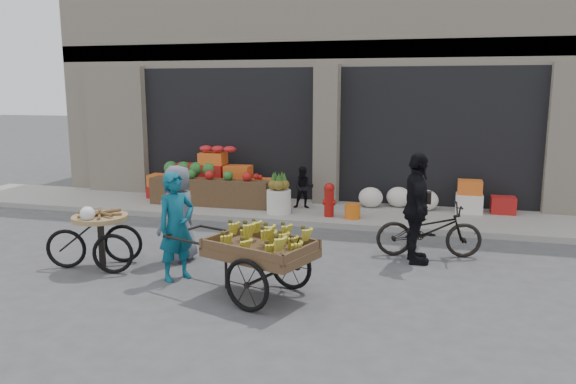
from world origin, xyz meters
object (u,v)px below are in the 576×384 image
(fire_hydrant, at_px, (329,198))
(vendor_woman, at_px, (176,226))
(orange_bucket, at_px, (353,211))
(cyclist, at_px, (417,208))
(bicycle, at_px, (429,230))
(banana_cart, at_px, (257,246))
(tricycle_cart, at_px, (100,233))
(vendor_grey, at_px, (178,214))
(pineapple_bin, at_px, (279,201))
(seated_person, at_px, (304,188))

(fire_hydrant, xyz_separation_m, vendor_woman, (-1.47, -4.04, 0.29))
(orange_bucket, height_order, cyclist, cyclist)
(bicycle, bearing_deg, fire_hydrant, 36.69)
(banana_cart, height_order, bicycle, banana_cart)
(fire_hydrant, distance_m, banana_cart, 4.41)
(orange_bucket, bearing_deg, tricycle_cart, -131.15)
(vendor_grey, bearing_deg, pineapple_bin, -175.37)
(banana_cart, bearing_deg, pineapple_bin, 121.66)
(vendor_grey, bearing_deg, orange_bucket, 160.90)
(fire_hydrant, bearing_deg, seated_person, 137.12)
(banana_cart, xyz_separation_m, bicycle, (2.17, 2.47, -0.26))
(banana_cart, distance_m, tricycle_cart, 2.77)
(pineapple_bin, relative_size, banana_cart, 0.21)
(seated_person, bearing_deg, cyclist, -59.51)
(seated_person, bearing_deg, tricycle_cart, -125.33)
(pineapple_bin, bearing_deg, banana_cart, -77.64)
(banana_cart, bearing_deg, vendor_grey, 164.59)
(vendor_grey, height_order, cyclist, cyclist)
(orange_bucket, distance_m, banana_cart, 4.42)
(banana_cart, bearing_deg, bicycle, 68.01)
(pineapple_bin, distance_m, seated_person, 0.75)
(orange_bucket, relative_size, vendor_grey, 0.21)
(orange_bucket, bearing_deg, pineapple_bin, 176.42)
(banana_cart, height_order, vendor_woman, vendor_woman)
(orange_bucket, bearing_deg, vendor_grey, -126.44)
(fire_hydrant, distance_m, orange_bucket, 0.55)
(pineapple_bin, height_order, vendor_woman, vendor_woman)
(tricycle_cart, distance_m, cyclist, 4.94)
(banana_cart, bearing_deg, fire_hydrant, 107.68)
(banana_cart, bearing_deg, tricycle_cart, -171.73)
(orange_bucket, distance_m, vendor_woman, 4.48)
(tricycle_cart, height_order, vendor_grey, vendor_grey)
(seated_person, relative_size, tricycle_cart, 0.64)
(pineapple_bin, height_order, fire_hydrant, fire_hydrant)
(cyclist, bearing_deg, tricycle_cart, 98.25)
(bicycle, relative_size, cyclist, 0.97)
(orange_bucket, height_order, tricycle_cart, tricycle_cart)
(orange_bucket, bearing_deg, fire_hydrant, 174.29)
(fire_hydrant, relative_size, cyclist, 0.40)
(vendor_woman, relative_size, vendor_grey, 1.02)
(pineapple_bin, bearing_deg, fire_hydrant, -2.60)
(bicycle, bearing_deg, tricycle_cart, 101.71)
(tricycle_cart, relative_size, vendor_grey, 0.94)
(fire_hydrant, xyz_separation_m, seated_person, (-0.70, 0.65, 0.08))
(vendor_woman, xyz_separation_m, tricycle_cart, (-1.37, 0.17, -0.23))
(seated_person, distance_m, vendor_grey, 4.03)
(cyclist, bearing_deg, banana_cart, 126.47)
(pineapple_bin, bearing_deg, vendor_grey, -102.72)
(pineapple_bin, relative_size, vendor_woman, 0.33)
(seated_person, xyz_separation_m, bicycle, (2.74, -2.58, -0.13))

